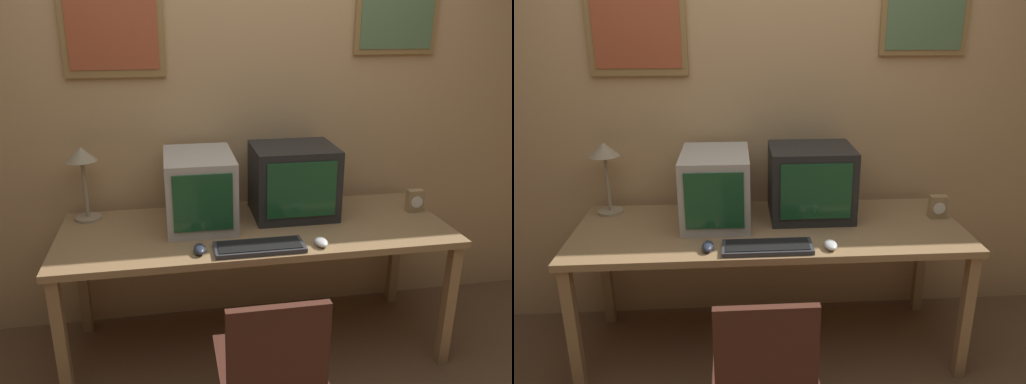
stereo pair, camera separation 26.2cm
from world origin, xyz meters
The scene contains 9 objects.
wall_back centered at (0.00, 1.18, 1.31)m, with size 8.00×0.08×2.60m.
desk centered at (0.00, 0.72, 0.69)m, with size 2.08×0.75×0.76m.
monitor_left centered at (-0.29, 0.84, 0.95)m, with size 0.36×0.49×0.39m.
monitor_right centered at (0.24, 0.88, 0.96)m, with size 0.46×0.39×0.40m.
keyboard_main centered at (-0.03, 0.45, 0.77)m, with size 0.44×0.17×0.03m.
mouse_near_keyboard centered at (0.28, 0.44, 0.77)m, with size 0.06×0.10×0.04m.
mouse_far_corner centered at (-0.32, 0.46, 0.78)m, with size 0.06×0.11×0.04m.
desk_clock centered at (0.95, 0.79, 0.82)m, with size 0.09×0.06×0.13m.
desk_lamp centered at (-0.90, 0.99, 1.08)m, with size 0.17×0.17×0.41m.
Camera 1 is at (-0.43, -1.71, 1.82)m, focal length 35.00 mm.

